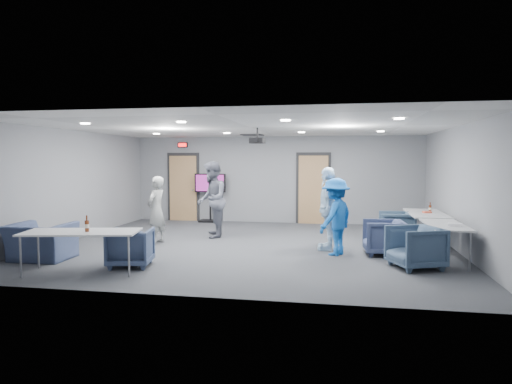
% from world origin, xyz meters
% --- Properties ---
extents(floor, '(9.00, 9.00, 0.00)m').
position_xyz_m(floor, '(0.00, 0.00, 0.00)').
color(floor, '#34363B').
rests_on(floor, ground).
extents(ceiling, '(9.00, 9.00, 0.00)m').
position_xyz_m(ceiling, '(0.00, 0.00, 2.70)').
color(ceiling, silver).
rests_on(ceiling, wall_back).
extents(wall_back, '(9.00, 0.02, 2.70)m').
position_xyz_m(wall_back, '(0.00, 4.00, 1.35)').
color(wall_back, slate).
rests_on(wall_back, floor).
extents(wall_front, '(9.00, 0.02, 2.70)m').
position_xyz_m(wall_front, '(0.00, -4.00, 1.35)').
color(wall_front, slate).
rests_on(wall_front, floor).
extents(wall_left, '(0.02, 8.00, 2.70)m').
position_xyz_m(wall_left, '(-4.50, 0.00, 1.35)').
color(wall_left, slate).
rests_on(wall_left, floor).
extents(wall_right, '(0.02, 8.00, 2.70)m').
position_xyz_m(wall_right, '(4.50, 0.00, 1.35)').
color(wall_right, slate).
rests_on(wall_right, floor).
extents(door_left, '(1.06, 0.17, 2.24)m').
position_xyz_m(door_left, '(-3.00, 3.95, 1.07)').
color(door_left, black).
rests_on(door_left, wall_back).
extents(door_right, '(1.06, 0.17, 2.24)m').
position_xyz_m(door_right, '(1.20, 3.95, 1.07)').
color(door_right, black).
rests_on(door_right, wall_back).
extents(exit_sign, '(0.32, 0.08, 0.16)m').
position_xyz_m(exit_sign, '(-3.00, 3.93, 2.45)').
color(exit_sign, black).
rests_on(exit_sign, wall_back).
extents(hvac_diffuser, '(0.60, 0.60, 0.03)m').
position_xyz_m(hvac_diffuser, '(-0.50, 2.80, 2.69)').
color(hvac_diffuser, black).
rests_on(hvac_diffuser, ceiling).
extents(downlights, '(6.18, 3.78, 0.02)m').
position_xyz_m(downlights, '(0.00, 0.00, 2.68)').
color(downlights, white).
rests_on(downlights, ceiling).
extents(person_a, '(0.47, 0.63, 1.58)m').
position_xyz_m(person_a, '(-2.25, -0.09, 0.79)').
color(person_a, '#989A97').
rests_on(person_a, floor).
extents(person_b, '(0.93, 1.08, 1.93)m').
position_xyz_m(person_b, '(-1.19, 0.94, 0.96)').
color(person_b, '#565A67').
rests_on(person_b, floor).
extents(person_c, '(0.46, 1.07, 1.81)m').
position_xyz_m(person_c, '(1.75, -0.13, 0.91)').
color(person_c, '#C6E5FF').
rests_on(person_c, floor).
extents(person_d, '(1.02, 1.19, 1.59)m').
position_xyz_m(person_d, '(1.92, -0.68, 0.80)').
color(person_d, blue).
rests_on(person_d, floor).
extents(chair_right_a, '(0.81, 0.79, 0.73)m').
position_xyz_m(chair_right_a, '(3.35, 1.11, 0.37)').
color(chair_right_a, '#374B5F').
rests_on(chair_right_a, floor).
extents(chair_right_b, '(0.85, 0.83, 0.73)m').
position_xyz_m(chair_right_b, '(2.90, -0.50, 0.37)').
color(chair_right_b, '#3A4565').
rests_on(chair_right_b, floor).
extents(chair_right_c, '(1.10, 1.08, 0.77)m').
position_xyz_m(chair_right_c, '(3.35, -1.63, 0.39)').
color(chair_right_c, '#3A4D64').
rests_on(chair_right_c, floor).
extents(chair_front_a, '(0.89, 0.91, 0.71)m').
position_xyz_m(chair_front_a, '(-1.79, -2.40, 0.35)').
color(chair_front_a, '#3B4866').
rests_on(chair_front_a, floor).
extents(chair_front_b, '(1.13, 1.00, 0.72)m').
position_xyz_m(chair_front_b, '(-3.77, -2.20, 0.36)').
color(chair_front_b, '#3B4767').
rests_on(chair_front_b, floor).
extents(table_right_a, '(0.81, 1.94, 0.73)m').
position_xyz_m(table_right_a, '(4.00, 0.97, 0.69)').
color(table_right_a, '#B3B5B8').
rests_on(table_right_a, floor).
extents(table_right_b, '(0.69, 1.66, 0.73)m').
position_xyz_m(table_right_b, '(4.00, -0.93, 0.68)').
color(table_right_b, '#B3B5B8').
rests_on(table_right_b, floor).
extents(table_front_left, '(2.08, 1.19, 0.73)m').
position_xyz_m(table_front_left, '(-2.42, -3.00, 0.69)').
color(table_front_left, '#B3B5B8').
rests_on(table_front_left, floor).
extents(bottle_front, '(0.07, 0.07, 0.28)m').
position_xyz_m(bottle_front, '(-2.29, -3.03, 0.83)').
color(bottle_front, '#59240F').
rests_on(bottle_front, table_front_left).
extents(bottle_right, '(0.06, 0.06, 0.24)m').
position_xyz_m(bottle_right, '(4.10, 1.11, 0.82)').
color(bottle_right, '#59240F').
rests_on(bottle_right, table_right_a).
extents(snack_box, '(0.21, 0.17, 0.04)m').
position_xyz_m(snack_box, '(4.01, 0.95, 0.75)').
color(snack_box, '#D04B34').
rests_on(snack_box, table_right_a).
extents(wrapper, '(0.28, 0.22, 0.06)m').
position_xyz_m(wrapper, '(4.12, -1.21, 0.76)').
color(wrapper, white).
rests_on(wrapper, table_right_b).
extents(tv_stand, '(1.00, 0.48, 1.54)m').
position_xyz_m(tv_stand, '(-2.04, 3.75, 0.87)').
color(tv_stand, black).
rests_on(tv_stand, floor).
extents(projector, '(0.34, 0.32, 0.35)m').
position_xyz_m(projector, '(0.16, -0.03, 2.41)').
color(projector, black).
rests_on(projector, ceiling).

